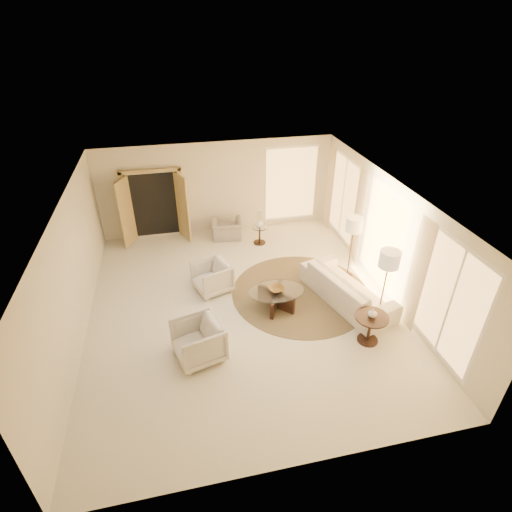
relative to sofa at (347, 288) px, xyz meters
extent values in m
cube|color=silver|center=(-2.46, 0.31, -0.38)|extent=(7.00, 8.00, 0.02)
cube|color=white|center=(-2.46, 0.31, 2.43)|extent=(7.00, 8.00, 0.02)
cube|color=beige|center=(-2.46, 4.31, 1.03)|extent=(7.00, 0.04, 2.80)
cube|color=beige|center=(-2.46, -3.69, 1.03)|extent=(7.00, 0.04, 2.80)
cube|color=beige|center=(-5.96, 0.31, 1.03)|extent=(0.04, 8.00, 2.80)
cube|color=beige|center=(1.04, 0.31, 1.03)|extent=(0.04, 8.00, 2.80)
cube|color=tan|center=(-4.36, 4.20, 0.71)|extent=(1.80, 0.12, 2.16)
cube|color=tan|center=(-5.16, 3.93, 0.66)|extent=(0.35, 0.66, 2.00)
cube|color=tan|center=(-3.56, 3.93, 0.66)|extent=(0.35, 0.66, 2.00)
cylinder|color=#3B2E1B|center=(-0.97, 0.53, -0.36)|extent=(3.82, 3.82, 0.01)
imported|color=beige|center=(0.00, 0.00, 0.00)|extent=(1.68, 2.70, 0.74)
imported|color=beige|center=(-3.08, 1.12, 0.05)|extent=(0.99, 1.03, 0.85)
imported|color=beige|center=(-3.62, -1.08, 0.09)|extent=(1.04, 1.08, 0.92)
imported|color=gray|center=(-2.31, 3.71, 0.02)|extent=(0.95, 0.67, 0.78)
cube|color=black|center=(-1.71, 0.12, -0.15)|extent=(0.73, 0.77, 0.43)
cube|color=black|center=(-1.71, 0.12, -0.15)|extent=(0.51, 0.91, 0.43)
cylinder|color=white|center=(-1.71, 0.12, 0.10)|extent=(1.48, 1.48, 0.02)
cylinder|color=black|center=(-0.10, -1.39, -0.35)|extent=(0.44, 0.44, 0.03)
cylinder|color=black|center=(-0.10, -1.39, -0.05)|extent=(0.07, 0.07, 0.62)
cylinder|color=black|center=(-0.10, -1.39, 0.27)|extent=(0.70, 0.70, 0.03)
cylinder|color=#2F1F18|center=(-1.41, 3.17, -0.36)|extent=(0.36, 0.36, 0.03)
cylinder|color=#2F1F18|center=(-1.41, 3.17, -0.10)|extent=(0.05, 0.05, 0.52)
cylinder|color=white|center=(-1.41, 3.17, 0.17)|extent=(0.47, 0.47, 0.03)
cylinder|color=#2F1F18|center=(0.44, 0.94, -0.35)|extent=(0.29, 0.29, 0.03)
cylinder|color=#2F1F18|center=(0.44, 0.94, 0.36)|extent=(0.03, 0.03, 1.45)
cylinder|color=tan|center=(0.44, 0.94, 1.17)|extent=(0.42, 0.42, 0.35)
cylinder|color=#2F1F18|center=(0.44, -0.78, -0.35)|extent=(0.30, 0.30, 0.03)
cylinder|color=#2F1F18|center=(0.44, -0.78, 0.38)|extent=(0.03, 0.03, 1.51)
cylinder|color=tan|center=(0.44, -0.78, 1.22)|extent=(0.43, 0.43, 0.37)
imported|color=brown|center=(-1.71, 0.12, 0.15)|extent=(0.42, 0.42, 0.09)
imported|color=white|center=(-0.10, -1.39, 0.38)|extent=(0.23, 0.23, 0.19)
imported|color=white|center=(-1.41, 3.17, 0.29)|extent=(0.27, 0.27, 0.23)
camera|label=1|loc=(-3.75, -6.99, 5.59)|focal=28.00mm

